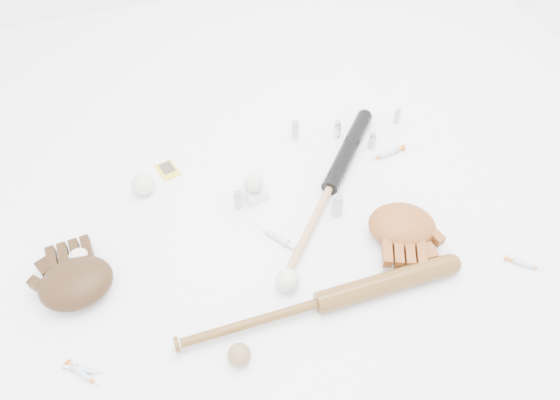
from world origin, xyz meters
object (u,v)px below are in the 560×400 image
object	(u,v)px
bat_dark	(330,187)
glove_dark	(76,283)
bat_wood	(320,302)
pedestal	(254,193)

from	to	relation	value
bat_dark	glove_dark	world-z (taller)	glove_dark
bat_dark	glove_dark	distance (m)	0.86
bat_dark	glove_dark	xyz separation A→B (m)	(-0.86, -0.11, 0.02)
bat_dark	bat_wood	size ratio (longest dim) A/B	0.91
bat_dark	pedestal	distance (m)	0.26
glove_dark	pedestal	size ratio (longest dim) A/B	3.60
bat_dark	bat_wood	distance (m)	0.45
bat_dark	bat_wood	world-z (taller)	bat_wood
bat_wood	glove_dark	distance (m)	0.72
bat_dark	bat_wood	xyz separation A→B (m)	(-0.20, -0.40, 0.00)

